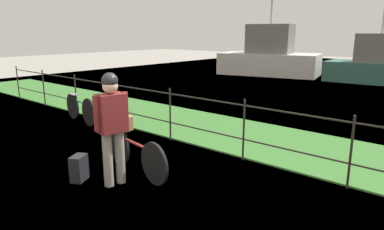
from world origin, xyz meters
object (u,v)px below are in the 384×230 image
object	(u,v)px
moored_boat_near	(378,65)
terrier_dog	(121,111)
wooden_crate	(121,122)
bicycle_parked	(80,108)
moored_boat_far	(269,57)
cyclist_person	(112,120)
bicycle_main	(135,153)
backpack_on_paving	(79,168)

from	to	relation	value
moored_boat_near	terrier_dog	bearing A→B (deg)	-92.66
wooden_crate	terrier_dog	bearing A→B (deg)	-9.27
terrier_dog	bicycle_parked	world-z (taller)	terrier_dog
terrier_dog	moored_boat_far	bearing A→B (deg)	108.83
bicycle_parked	moored_boat_near	size ratio (longest dim) A/B	0.38
bicycle_parked	terrier_dog	bearing A→B (deg)	-20.33
wooden_crate	cyclist_person	bearing A→B (deg)	-47.41
bicycle_parked	wooden_crate	bearing A→B (deg)	-20.41
cyclist_person	terrier_dog	bearing A→B (deg)	131.35
wooden_crate	moored_boat_near	distance (m)	13.67
bicycle_parked	moored_boat_far	xyz separation A→B (m)	(-1.32, 12.08, 0.58)
terrier_dog	moored_boat_near	size ratio (longest dim) A/B	0.07
cyclist_person	bicycle_parked	size ratio (longest dim) A/B	1.03
bicycle_main	moored_boat_far	xyz separation A→B (m)	(-4.90, 13.32, 0.59)
cyclist_person	moored_boat_far	world-z (taller)	moored_boat_far
cyclist_person	moored_boat_near	distance (m)	14.19
cyclist_person	bicycle_parked	distance (m)	4.11
backpack_on_paving	bicycle_parked	distance (m)	3.73
moored_boat_far	bicycle_main	bearing A→B (deg)	-69.82
wooden_crate	terrier_dog	distance (m)	0.19
wooden_crate	bicycle_parked	distance (m)	3.42
bicycle_main	terrier_dog	world-z (taller)	terrier_dog
wooden_crate	cyclist_person	size ratio (longest dim) A/B	0.22
backpack_on_paving	wooden_crate	bearing A→B (deg)	-31.61
bicycle_main	bicycle_parked	bearing A→B (deg)	160.77
cyclist_person	moored_boat_near	size ratio (longest dim) A/B	0.39
bicycle_main	terrier_dog	distance (m)	0.72
terrier_dog	bicycle_main	bearing A→B (deg)	-9.27
wooden_crate	terrier_dog	size ratio (longest dim) A/B	1.14
cyclist_person	moored_boat_near	bearing A→B (deg)	89.33
backpack_on_paving	moored_boat_far	xyz separation A→B (m)	(-4.47, 14.07, 0.74)
backpack_on_paving	moored_boat_near	distance (m)	14.49
bicycle_main	bicycle_parked	world-z (taller)	bicycle_parked
bicycle_parked	moored_boat_far	bearing A→B (deg)	96.22
bicycle_parked	moored_boat_far	size ratio (longest dim) A/B	0.30
backpack_on_paving	cyclist_person	bearing A→B (deg)	-91.58
wooden_crate	moored_boat_far	size ratio (longest dim) A/B	0.07
backpack_on_paving	bicycle_parked	bearing A→B (deg)	28.29
terrier_dog	backpack_on_paving	size ratio (longest dim) A/B	0.81
bicycle_main	terrier_dog	size ratio (longest dim) A/B	5.35
cyclist_person	backpack_on_paving	size ratio (longest dim) A/B	4.21
backpack_on_paving	moored_boat_near	bearing A→B (deg)	-32.07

